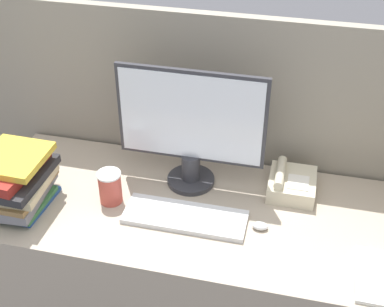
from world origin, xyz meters
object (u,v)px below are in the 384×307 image
at_px(monitor, 191,129).
at_px(coffee_cup, 110,187).
at_px(keyboard, 185,217).
at_px(mouse, 260,226).
at_px(book_stack, 17,181).
at_px(desk_telephone, 291,183).

xyz_separation_m(monitor, coffee_cup, (-0.27, -0.19, -0.18)).
bearing_deg(coffee_cup, keyboard, -6.98).
xyz_separation_m(mouse, book_stack, (-0.90, -0.08, 0.10)).
height_order(book_stack, desk_telephone, book_stack).
relative_size(book_stack, desk_telephone, 1.53).
distance_m(mouse, desk_telephone, 0.26).
bearing_deg(book_stack, mouse, 4.91).
bearing_deg(book_stack, desk_telephone, 17.92).
bearing_deg(book_stack, coffee_cup, 17.52).
distance_m(monitor, keyboard, 0.33).
xyz_separation_m(monitor, book_stack, (-0.59, -0.29, -0.14)).
xyz_separation_m(keyboard, coffee_cup, (-0.30, 0.04, 0.06)).
bearing_deg(mouse, keyboard, -177.39).
distance_m(monitor, desk_telephone, 0.45).
xyz_separation_m(keyboard, desk_telephone, (0.36, 0.26, 0.03)).
bearing_deg(monitor, coffee_cup, -145.33).
relative_size(coffee_cup, book_stack, 0.42).
bearing_deg(book_stack, monitor, 25.98).
height_order(mouse, coffee_cup, coffee_cup).
bearing_deg(coffee_cup, desk_telephone, 18.11).
height_order(keyboard, coffee_cup, coffee_cup).
height_order(monitor, keyboard, monitor).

